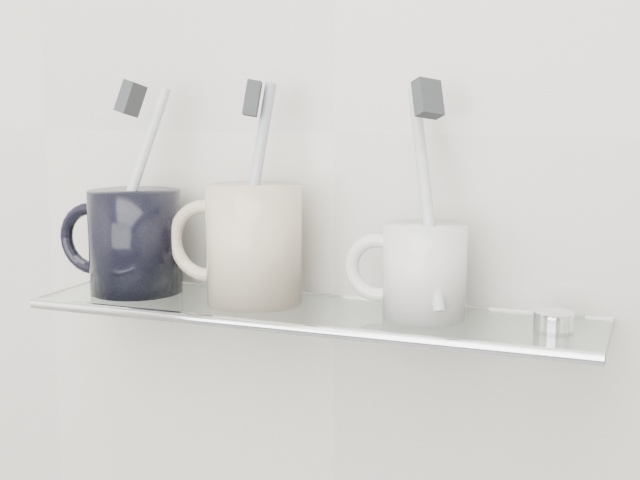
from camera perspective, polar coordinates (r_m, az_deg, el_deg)
The scene contains 18 objects.
wall_back at distance 0.82m, azimuth 0.93°, elevation 6.87°, with size 2.50×2.50×0.00m, color beige.
shelf_glass at distance 0.78m, azimuth -0.67°, elevation -4.67°, with size 0.50×0.12×0.01m, color silver.
shelf_rail at distance 0.73m, azimuth -2.30°, elevation -5.63°, with size 0.01×0.01×0.50m, color silver.
bracket_left at distance 0.92m, azimuth -11.85°, elevation -3.48°, with size 0.02×0.02×0.03m, color silver.
bracket_right at distance 0.78m, azimuth 15.24°, elevation -5.84°, with size 0.02×0.02×0.03m, color silver.
mug_left at distance 0.85m, azimuth -11.73°, elevation -0.09°, with size 0.09×0.09×0.10m, color black.
mug_left_handle at distance 0.88m, azimuth -14.42°, elevation 0.10°, with size 0.07×0.07×0.01m, color black.
toothbrush_left at distance 0.85m, azimuth -11.84°, elevation 3.44°, with size 0.01×0.01×0.19m, color silver.
bristles_left at distance 0.84m, azimuth -12.02°, elevation 8.85°, with size 0.01×0.02×0.03m, color #2C2F31.
mug_center at distance 0.79m, azimuth -4.25°, elevation -0.26°, with size 0.09×0.09×0.11m, color beige.
mug_center_handle at distance 0.82m, azimuth -7.34°, elevation -0.06°, with size 0.08×0.08×0.01m, color beige.
toothbrush_center at distance 0.79m, azimuth -4.29°, elevation 3.20°, with size 0.01×0.01×0.19m, color #98A1B5.
bristles_center at distance 0.78m, azimuth -4.36°, elevation 9.02°, with size 0.01×0.02×0.03m, color #2C2F31.
mug_right at distance 0.74m, azimuth 6.71°, elevation -1.99°, with size 0.07×0.07×0.08m, color white.
mug_right_handle at distance 0.76m, azimuth 3.72°, elevation -1.79°, with size 0.06×0.06×0.01m, color white.
toothbrush_right at distance 0.74m, azimuth 6.80°, elevation 2.75°, with size 0.01×0.01×0.19m, color beige.
bristles_right at distance 0.73m, azimuth 6.92°, elevation 8.99°, with size 0.01×0.02×0.03m, color #2C2F31.
chrome_cap at distance 0.73m, azimuth 14.75°, elevation -4.98°, with size 0.03×0.03×0.01m, color silver.
Camera 1 is at (0.28, 0.33, 1.28)m, focal length 50.00 mm.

